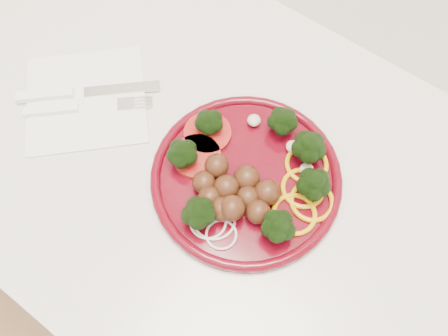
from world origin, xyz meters
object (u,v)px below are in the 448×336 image
Objects in this scene: plate at (247,177)px; napkin at (86,99)px; knife at (69,93)px; fork at (67,109)px.

plate is 1.50× the size of napkin.
knife is 1.12× the size of fork.
knife is (-0.02, -0.01, 0.01)m from napkin.
knife reaches higher than napkin.
plate is 0.27m from napkin.
napkin is 1.06× the size of knife.
plate is at bearing 6.88° from napkin.
fork reaches higher than napkin.
plate is 0.30m from knife.
plate reaches higher than knife.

